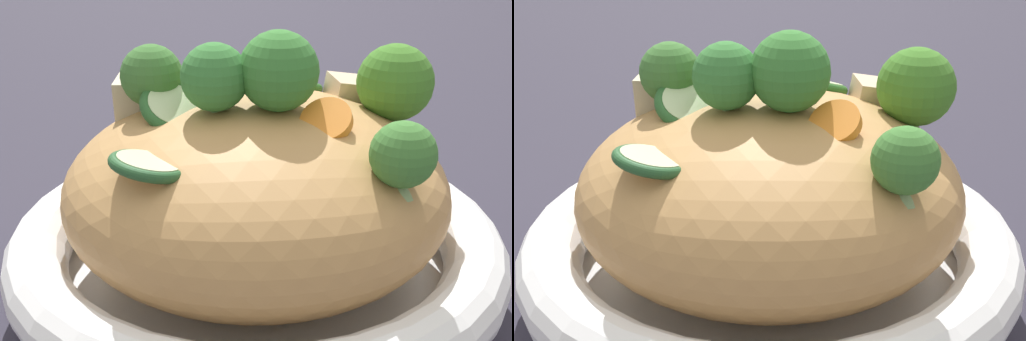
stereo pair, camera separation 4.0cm
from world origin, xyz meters
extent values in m
plane|color=#2D2A38|center=(0.00, 0.00, 0.00)|extent=(3.00, 3.00, 0.00)
cylinder|color=white|center=(0.00, 0.00, 0.01)|extent=(0.29, 0.29, 0.02)
torus|color=white|center=(0.00, 0.00, 0.04)|extent=(0.31, 0.31, 0.04)
ellipsoid|color=tan|center=(0.00, 0.00, 0.07)|extent=(0.23, 0.23, 0.11)
torus|color=tan|center=(0.04, -0.02, 0.12)|extent=(0.05, 0.05, 0.01)
torus|color=tan|center=(0.00, 0.00, 0.11)|extent=(0.06, 0.06, 0.01)
torus|color=tan|center=(0.05, 0.04, 0.11)|extent=(0.07, 0.07, 0.01)
cone|color=#96AE76|center=(-0.08, -0.04, 0.11)|extent=(0.03, 0.03, 0.02)
sphere|color=#407B29|center=(-0.08, -0.04, 0.13)|extent=(0.07, 0.07, 0.05)
cone|color=#99AC6A|center=(-0.01, 0.01, 0.13)|extent=(0.03, 0.03, 0.02)
sphere|color=#387A33|center=(-0.01, 0.01, 0.15)|extent=(0.06, 0.06, 0.05)
cone|color=#92AE72|center=(-0.09, 0.05, 0.10)|extent=(0.02, 0.02, 0.01)
sphere|color=#407A34|center=(-0.09, 0.05, 0.12)|extent=(0.04, 0.04, 0.03)
cone|color=#9AB077|center=(0.02, 0.02, 0.12)|extent=(0.02, 0.02, 0.02)
sphere|color=#387A37|center=(0.02, 0.02, 0.15)|extent=(0.05, 0.05, 0.04)
cone|color=#8FB46D|center=(0.06, 0.00, 0.12)|extent=(0.02, 0.02, 0.02)
sphere|color=#3D7332|center=(0.06, 0.00, 0.14)|extent=(0.05, 0.05, 0.04)
cylinder|color=orange|center=(0.06, 0.00, 0.12)|extent=(0.03, 0.02, 0.02)
cylinder|color=orange|center=(-0.04, 0.02, 0.12)|extent=(0.04, 0.03, 0.02)
cylinder|color=orange|center=(0.02, -0.04, 0.13)|extent=(0.03, 0.03, 0.02)
cylinder|color=beige|center=(0.05, 0.02, 0.13)|extent=(0.04, 0.04, 0.02)
torus|color=#265626|center=(0.05, 0.02, 0.13)|extent=(0.05, 0.05, 0.03)
cylinder|color=beige|center=(-0.01, -0.07, 0.12)|extent=(0.04, 0.05, 0.02)
torus|color=#265C21|center=(-0.01, -0.07, 0.12)|extent=(0.06, 0.06, 0.02)
cylinder|color=beige|center=(0.04, 0.07, 0.11)|extent=(0.05, 0.05, 0.01)
torus|color=#25532A|center=(0.04, 0.07, 0.11)|extent=(0.06, 0.06, 0.02)
cube|color=#D1B392|center=(-0.05, -0.07, 0.11)|extent=(0.04, 0.04, 0.02)
cube|color=#C5B894|center=(0.08, -0.01, 0.12)|extent=(0.04, 0.03, 0.03)
camera|label=1|loc=(-0.08, 0.35, 0.24)|focal=45.36mm
camera|label=2|loc=(-0.12, 0.34, 0.24)|focal=45.36mm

